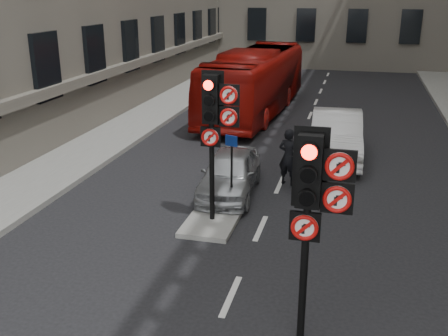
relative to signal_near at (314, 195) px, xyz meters
The scene contains 11 objects.
pavement_left 14.24m from the signal_near, 128.28° to the left, with size 3.00×50.00×0.16m, color gray.
centre_island 5.44m from the signal_near, 123.83° to the left, with size 1.20×2.00×0.12m, color gray.
signal_near is the anchor object (origin of this frame).
signal_far 4.77m from the signal_near, 123.02° to the left, with size 0.91×0.40×3.58m.
car_silver 6.89m from the signal_near, 114.47° to the left, with size 1.44×3.57×1.22m, color #999CA0.
car_white 10.22m from the signal_near, 90.45° to the left, with size 1.63×4.66×1.54m, color silver.
car_pink 15.37m from the signal_near, 105.08° to the left, with size 1.69×4.15×1.20m, color #D63E94.
bus_red 16.35m from the signal_near, 104.14° to the left, with size 2.43×10.38×2.89m, color maroon.
motorcycle 7.44m from the signal_near, 97.32° to the left, with size 0.50×1.77×1.07m, color black.
motorcyclist 7.45m from the signal_near, 100.16° to the left, with size 0.61×0.40×1.68m, color black.
info_sign 5.45m from the signal_near, 116.72° to the left, with size 0.33×0.15×1.93m.
Camera 1 is at (1.98, -6.20, 5.46)m, focal length 42.00 mm.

